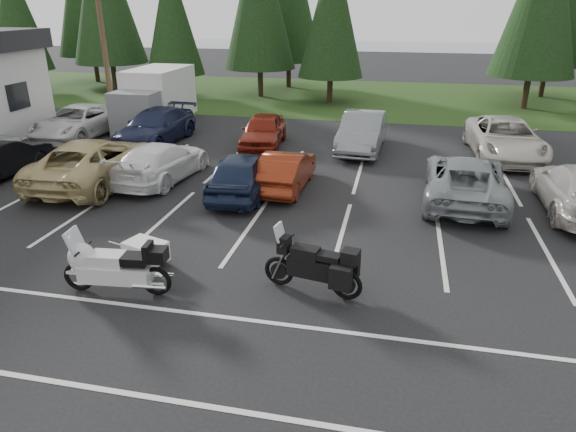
% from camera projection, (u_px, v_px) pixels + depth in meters
% --- Properties ---
extents(ground, '(120.00, 120.00, 0.00)m').
position_uv_depth(ground, '(221.00, 241.00, 14.10)').
color(ground, black).
rests_on(ground, ground).
extents(grass_strip, '(80.00, 16.00, 0.01)m').
position_uv_depth(grass_strip, '(334.00, 96.00, 35.74)').
color(grass_strip, '#1C3A12').
rests_on(grass_strip, ground).
extents(lake_water, '(70.00, 50.00, 0.02)m').
position_uv_depth(lake_water, '(399.00, 56.00, 62.92)').
color(lake_water, slate).
rests_on(lake_water, ground).
extents(utility_pole, '(1.60, 0.26, 9.00)m').
position_uv_depth(utility_pole, '(102.00, 33.00, 25.06)').
color(utility_pole, '#473321').
rests_on(utility_pole, ground).
extents(box_truck, '(2.40, 5.60, 2.90)m').
position_uv_depth(box_truck, '(152.00, 99.00, 26.37)').
color(box_truck, silver).
rests_on(box_truck, ground).
extents(stall_markings, '(32.00, 16.00, 0.01)m').
position_uv_depth(stall_markings, '(242.00, 214.00, 15.90)').
color(stall_markings, silver).
rests_on(stall_markings, ground).
extents(conifer_1, '(3.96, 3.96, 9.22)m').
position_uv_depth(conifer_1, '(15.00, 13.00, 35.43)').
color(conifer_1, '#332316').
rests_on(conifer_1, ground).
extents(conifer_3, '(3.87, 3.87, 9.02)m').
position_uv_depth(conifer_3, '(172.00, 15.00, 33.41)').
color(conifer_3, '#332316').
rests_on(conifer_3, ground).
extents(conifer_5, '(4.14, 4.14, 9.63)m').
position_uv_depth(conifer_5, '(332.00, 10.00, 31.41)').
color(conifer_5, '#332316').
rests_on(conifer_5, ground).
extents(car_near_1, '(1.58, 4.28, 1.40)m').
position_uv_depth(car_near_1, '(1.00, 158.00, 19.13)').
color(car_near_1, black).
rests_on(car_near_1, ground).
extents(car_near_2, '(2.98, 5.99, 1.63)m').
position_uv_depth(car_near_2, '(94.00, 161.00, 18.32)').
color(car_near_2, tan).
rests_on(car_near_2, ground).
extents(car_near_3, '(2.35, 4.95, 1.39)m').
position_uv_depth(car_near_3, '(162.00, 162.00, 18.69)').
color(car_near_3, white).
rests_on(car_near_3, ground).
extents(car_near_4, '(2.08, 4.50, 1.49)m').
position_uv_depth(car_near_4, '(242.00, 173.00, 17.26)').
color(car_near_4, '#17213B').
rests_on(car_near_4, ground).
extents(car_near_5, '(1.50, 4.07, 1.33)m').
position_uv_depth(car_near_5, '(286.00, 170.00, 17.87)').
color(car_near_5, maroon).
rests_on(car_near_5, ground).
extents(car_near_6, '(2.86, 5.57, 1.50)m').
position_uv_depth(car_near_6, '(465.00, 179.00, 16.65)').
color(car_near_6, gray).
rests_on(car_near_6, ground).
extents(car_far_0, '(2.68, 5.46, 1.49)m').
position_uv_depth(car_far_0, '(78.00, 122.00, 24.69)').
color(car_far_0, silver).
rests_on(car_far_0, ground).
extents(car_far_1, '(2.43, 5.37, 1.53)m').
position_uv_depth(car_far_1, '(156.00, 127.00, 23.64)').
color(car_far_1, '#171C39').
rests_on(car_far_1, ground).
extents(car_far_2, '(2.08, 4.40, 1.45)m').
position_uv_depth(car_far_2, '(263.00, 131.00, 23.04)').
color(car_far_2, maroon).
rests_on(car_far_2, ground).
extents(car_far_3, '(1.97, 5.03, 1.63)m').
position_uv_depth(car_far_3, '(362.00, 132.00, 22.47)').
color(car_far_3, slate).
rests_on(car_far_3, ground).
extents(car_far_4, '(2.90, 5.86, 1.60)m').
position_uv_depth(car_far_4, '(505.00, 138.00, 21.47)').
color(car_far_4, beige).
rests_on(car_far_4, ground).
extents(touring_motorcycle, '(2.83, 1.12, 1.53)m').
position_uv_depth(touring_motorcycle, '(115.00, 262.00, 11.31)').
color(touring_motorcycle, silver).
rests_on(touring_motorcycle, ground).
extents(cargo_trailer, '(1.60, 1.20, 0.66)m').
position_uv_depth(cargo_trailer, '(146.00, 254.00, 12.66)').
color(cargo_trailer, white).
rests_on(cargo_trailer, ground).
extents(adventure_motorcycle, '(2.69, 1.36, 1.56)m').
position_uv_depth(adventure_motorcycle, '(312.00, 261.00, 11.34)').
color(adventure_motorcycle, black).
rests_on(adventure_motorcycle, ground).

